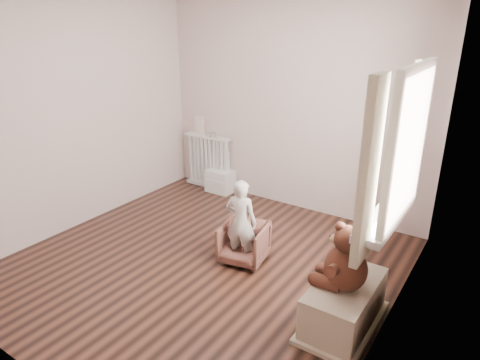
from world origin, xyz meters
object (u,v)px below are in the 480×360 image
Objects in this scene: armchair at (244,243)px; teddy_bear at (347,256)px; toy_bench at (344,304)px; child at (241,222)px; plush_cat at (401,185)px; radiator at (208,162)px; toy_vanity at (220,173)px.

teddy_bear is at bearing -30.13° from armchair.
toy_bench is at bearing 86.59° from teddy_bear.
child is 3.48× the size of plush_cat.
child reaches higher than toy_bench.
plush_cat is at bearing 6.41° from armchair.
armchair is 0.51× the size of child.
toy_vanity is (0.23, -0.03, -0.11)m from radiator.
toy_vanity is 3.06m from toy_bench.
child is at bearing -156.79° from plush_cat.
toy_vanity is at bearing 140.71° from teddy_bear.
toy_vanity is 0.71× the size of toy_bench.
plush_cat reaches higher than toy_bench.
plush_cat is (0.14, 0.79, 0.80)m from toy_bench.
teddy_bear is (2.52, -1.79, 0.40)m from toy_vanity.
armchair is 0.26m from child.
radiator is at bearing 126.71° from armchair.
toy_vanity is 0.67× the size of child.
teddy_bear is 2.11× the size of plush_cat.
plush_cat is at bearing 79.94° from toy_bench.
toy_vanity is 2.31× the size of plush_cat.
plush_cat reaches higher than child.
toy_bench is 0.47m from teddy_bear.
toy_vanity is 3.11m from teddy_bear.
teddy_bear reaches higher than toy_bench.
armchair is 1.78× the size of plush_cat.
teddy_bear is 0.91m from plush_cat.
plush_cat is at bearing -171.68° from child.
toy_bench is (2.75, -1.77, -0.19)m from radiator.
radiator is 1.74× the size of armchair.
plush_cat is (1.35, 0.47, 0.54)m from child.
radiator is at bearing 147.22° from toy_bench.
plush_cat is (2.65, -0.95, 0.72)m from toy_vanity.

